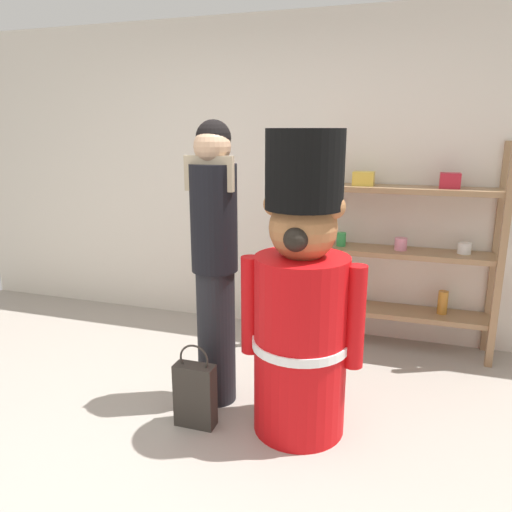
% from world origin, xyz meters
% --- Properties ---
extents(ground_plane, '(6.40, 6.40, 0.00)m').
position_xyz_m(ground_plane, '(0.00, 0.00, 0.00)').
color(ground_plane, '#9E9389').
extents(back_wall, '(6.40, 0.12, 2.60)m').
position_xyz_m(back_wall, '(0.00, 2.20, 1.30)').
color(back_wall, silver).
rests_on(back_wall, ground_plane).
extents(merchandise_shelf, '(1.42, 0.35, 1.62)m').
position_xyz_m(merchandise_shelf, '(0.95, 1.98, 0.81)').
color(merchandise_shelf, '#93704C').
rests_on(merchandise_shelf, ground_plane).
extents(teddy_bear_guard, '(0.70, 0.54, 1.71)m').
position_xyz_m(teddy_bear_guard, '(0.48, 0.64, 0.77)').
color(teddy_bear_guard, red).
rests_on(teddy_bear_guard, ground_plane).
extents(person_shopper, '(0.29, 0.28, 1.76)m').
position_xyz_m(person_shopper, '(-0.10, 0.79, 0.95)').
color(person_shopper, black).
rests_on(person_shopper, ground_plane).
extents(shopping_bag, '(0.24, 0.11, 0.51)m').
position_xyz_m(shopping_bag, '(-0.11, 0.48, 0.20)').
color(shopping_bag, '#332D28').
rests_on(shopping_bag, ground_plane).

